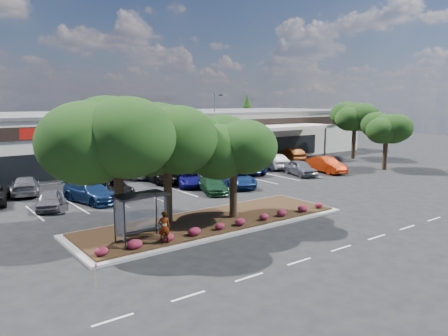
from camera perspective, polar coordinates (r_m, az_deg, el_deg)
ground at (r=26.46m, az=7.08°, el=-8.40°), size 160.00×160.00×0.00m
retail_store at (r=55.17m, az=-17.97°, el=3.63°), size 80.40×25.20×6.25m
landscape_island at (r=28.16m, az=-1.57°, el=-7.00°), size 18.00×6.00×0.26m
lane_markings at (r=34.39m, az=-5.21°, el=-4.29°), size 33.12×20.06×0.01m
shrub_row at (r=26.43m, az=1.06°, el=-7.20°), size 17.00×0.80×0.50m
bus_shelter at (r=24.04m, az=-10.95°, el=-4.58°), size 2.75×1.55×2.59m
island_tree_west at (r=24.87m, az=-13.67°, el=0.24°), size 7.20×7.20×7.89m
island_tree_mid at (r=27.05m, az=-7.41°, el=0.50°), size 6.60×6.60×7.32m
island_tree_east at (r=28.07m, az=1.25°, el=0.04°), size 5.80×5.80×6.50m
tree_east_near at (r=52.08m, az=20.37°, el=3.32°), size 5.60×5.60×6.51m
tree_east_far at (r=60.68m, az=16.65°, el=4.75°), size 6.40×6.40×7.62m
conifer_north_east at (r=80.83m, az=2.99°, el=6.56°), size 3.96×3.96×9.00m
person_waiting at (r=23.60m, az=-7.82°, el=-7.68°), size 0.73×0.58×1.76m
light_pole at (r=55.83m, az=-1.15°, el=4.77°), size 1.43×0.50×8.62m
survey_stake at (r=19.57m, az=-16.39°, el=-12.92°), size 0.08×0.14×1.08m
car_1 at (r=34.08m, az=-21.85°, el=-3.85°), size 2.95×4.35×1.38m
car_2 at (r=35.19m, az=-16.97°, el=-3.04°), size 3.50×5.81×1.58m
car_3 at (r=36.76m, az=-14.14°, el=-2.55°), size 2.94×5.30×1.40m
car_4 at (r=40.19m, az=-4.55°, el=-1.36°), size 3.96×5.43×1.37m
car_5 at (r=37.17m, az=-1.49°, el=-2.20°), size 3.37×5.01×1.35m
car_6 at (r=39.69m, az=1.62°, el=-1.36°), size 4.14×5.96×1.51m
car_7 at (r=46.18m, az=9.97°, el=0.01°), size 3.09×4.97×1.58m
car_8 at (r=48.61m, az=13.19°, el=0.42°), size 2.75×5.39×1.69m
car_10 at (r=40.00m, az=-24.52°, el=-2.10°), size 3.31×5.57×1.51m
car_11 at (r=42.59m, az=-16.65°, el=-0.91°), size 2.82×6.08×1.69m
car_12 at (r=44.78m, az=-11.49°, el=-0.33°), size 2.22×4.68×1.55m
car_13 at (r=42.30m, az=-8.38°, el=-0.74°), size 2.65×5.70×1.61m
car_14 at (r=46.37m, az=1.63°, el=0.12°), size 3.51×5.51×1.49m
car_15 at (r=46.69m, az=2.51°, el=0.26°), size 3.34×6.11×1.62m
car_16 at (r=50.29m, az=6.29°, el=0.87°), size 2.88×5.35×1.67m
car_17 at (r=57.01m, az=8.85°, el=1.76°), size 3.42×5.32×1.66m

